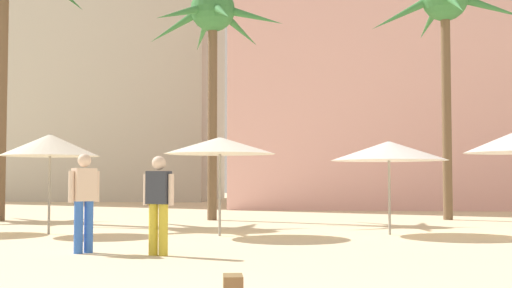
{
  "coord_description": "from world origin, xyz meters",
  "views": [
    {
      "loc": [
        1.02,
        -5.1,
        1.31
      ],
      "look_at": [
        -0.21,
        7.27,
        1.95
      ],
      "focal_mm": 48.01,
      "sensor_mm": 36.0,
      "label": 1
    }
  ],
  "objects_px": {
    "cafe_umbrella_3": "(389,151)",
    "person_far_left": "(84,198)",
    "palm_tree_right": "(213,26)",
    "palm_tree_left": "(445,15)",
    "cafe_umbrella_1": "(220,146)",
    "person_near_left": "(159,201)",
    "cafe_umbrella_5": "(50,145)"
  },
  "relations": [
    {
      "from": "palm_tree_right",
      "to": "person_far_left",
      "type": "distance_m",
      "value": 11.35
    },
    {
      "from": "cafe_umbrella_3",
      "to": "person_near_left",
      "type": "height_order",
      "value": "cafe_umbrella_3"
    },
    {
      "from": "palm_tree_right",
      "to": "person_far_left",
      "type": "relative_size",
      "value": 4.29
    },
    {
      "from": "palm_tree_left",
      "to": "person_near_left",
      "type": "distance_m",
      "value": 14.3
    },
    {
      "from": "palm_tree_left",
      "to": "cafe_umbrella_3",
      "type": "bearing_deg",
      "value": -111.31
    },
    {
      "from": "cafe_umbrella_3",
      "to": "cafe_umbrella_5",
      "type": "relative_size",
      "value": 1.16
    },
    {
      "from": "cafe_umbrella_1",
      "to": "palm_tree_right",
      "type": "bearing_deg",
      "value": 101.0
    },
    {
      "from": "cafe_umbrella_3",
      "to": "person_far_left",
      "type": "relative_size",
      "value": 1.57
    },
    {
      "from": "cafe_umbrella_3",
      "to": "cafe_umbrella_5",
      "type": "distance_m",
      "value": 8.12
    },
    {
      "from": "palm_tree_left",
      "to": "cafe_umbrella_5",
      "type": "xyz_separation_m",
      "value": [
        -10.55,
        -6.91,
        -4.59
      ]
    },
    {
      "from": "palm_tree_right",
      "to": "cafe_umbrella_3",
      "type": "xyz_separation_m",
      "value": [
        5.14,
        -5.36,
        -4.33
      ]
    },
    {
      "from": "palm_tree_left",
      "to": "cafe_umbrella_1",
      "type": "relative_size",
      "value": 3.1
    },
    {
      "from": "cafe_umbrella_1",
      "to": "person_near_left",
      "type": "xyz_separation_m",
      "value": [
        -0.44,
        -4.11,
        -1.15
      ]
    },
    {
      "from": "palm_tree_left",
      "to": "person_far_left",
      "type": "distance_m",
      "value": 14.84
    },
    {
      "from": "cafe_umbrella_3",
      "to": "person_near_left",
      "type": "distance_m",
      "value": 6.64
    },
    {
      "from": "palm_tree_left",
      "to": "cafe_umbrella_3",
      "type": "relative_size",
      "value": 2.9
    },
    {
      "from": "person_near_left",
      "to": "palm_tree_right",
      "type": "bearing_deg",
      "value": -157.36
    },
    {
      "from": "palm_tree_left",
      "to": "person_near_left",
      "type": "height_order",
      "value": "palm_tree_left"
    },
    {
      "from": "palm_tree_right",
      "to": "cafe_umbrella_1",
      "type": "xyz_separation_m",
      "value": [
        1.19,
        -6.12,
        -4.22
      ]
    },
    {
      "from": "person_near_left",
      "to": "palm_tree_left",
      "type": "bearing_deg",
      "value": 166.94
    },
    {
      "from": "cafe_umbrella_3",
      "to": "palm_tree_right",
      "type": "bearing_deg",
      "value": 133.79
    },
    {
      "from": "palm_tree_left",
      "to": "palm_tree_right",
      "type": "xyz_separation_m",
      "value": [
        -7.59,
        -0.92,
        -0.41
      ]
    },
    {
      "from": "palm_tree_right",
      "to": "palm_tree_left",
      "type": "bearing_deg",
      "value": 6.94
    },
    {
      "from": "palm_tree_left",
      "to": "person_far_left",
      "type": "height_order",
      "value": "palm_tree_left"
    },
    {
      "from": "palm_tree_left",
      "to": "cafe_umbrella_5",
      "type": "bearing_deg",
      "value": -146.79
    },
    {
      "from": "cafe_umbrella_3",
      "to": "person_far_left",
      "type": "bearing_deg",
      "value": -141.35
    },
    {
      "from": "palm_tree_right",
      "to": "person_near_left",
      "type": "height_order",
      "value": "palm_tree_right"
    },
    {
      "from": "palm_tree_left",
      "to": "person_near_left",
      "type": "bearing_deg",
      "value": -121.5
    },
    {
      "from": "cafe_umbrella_3",
      "to": "palm_tree_left",
      "type": "bearing_deg",
      "value": 68.69
    },
    {
      "from": "cafe_umbrella_5",
      "to": "person_near_left",
      "type": "bearing_deg",
      "value": -48.83
    },
    {
      "from": "palm_tree_left",
      "to": "cafe_umbrella_5",
      "type": "height_order",
      "value": "palm_tree_left"
    },
    {
      "from": "palm_tree_left",
      "to": "cafe_umbrella_3",
      "type": "xyz_separation_m",
      "value": [
        -2.45,
        -6.28,
        -4.74
      ]
    }
  ]
}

